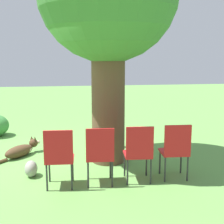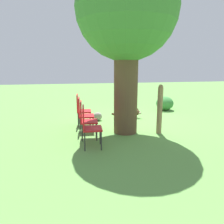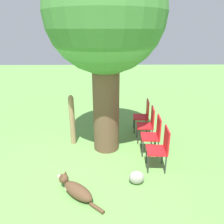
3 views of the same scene
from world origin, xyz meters
The scene contains 10 objects.
ground_plane centered at (0.00, 0.00, 0.00)m, with size 30.00×30.00×0.00m, color #609947.
oak_tree centered at (0.34, 0.84, 3.10)m, with size 2.59×2.59×4.50m.
dog centered at (-0.21, -0.90, 0.13)m, with size 0.93×0.83×0.35m.
fence_post centered at (-0.55, 1.10, 0.68)m, with size 0.14×0.14×1.34m.
red_chair_0 centered at (1.51, -0.08, 0.55)m, with size 0.45×0.46×0.96m.
red_chair_1 centered at (1.48, 0.55, 0.55)m, with size 0.45×0.46×0.96m.
red_chair_2 centered at (1.46, 1.19, 0.55)m, with size 0.45×0.46×0.96m.
red_chair_3 centered at (1.43, 1.82, 0.55)m, with size 0.45×0.46×0.96m.
garden_rock centered at (0.94, -0.58, 0.14)m, with size 0.30×0.22×0.28m.
low_shrub centered at (-1.99, -1.78, 0.28)m, with size 0.70×0.70×0.56m.
Camera 2 is at (1.77, 6.51, 1.86)m, focal length 35.00 mm.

